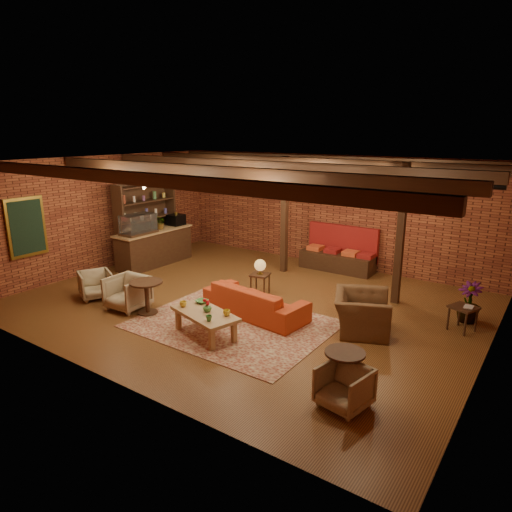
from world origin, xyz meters
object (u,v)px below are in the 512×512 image
Objects in this scene: side_table_lamp at (260,268)px; armchair_b at (127,291)px; round_table_left at (147,292)px; armchair_right at (362,306)px; round_table_right at (344,366)px; sofa at (255,301)px; plant_tall at (474,263)px; armchair_a at (95,283)px; side_table_book at (464,308)px; armchair_far at (344,385)px; coffee_table at (205,315)px.

side_table_lamp reaches higher than armchair_b.
round_table_left is 0.59m from armchair_b.
armchair_right is 1.69× the size of round_table_right.
sofa is 4.54m from plant_tall.
round_table_left reaches higher than armchair_a.
plant_tall is at bearing 90.00° from side_table_book.
armchair_a is 0.60× the size of armchair_right.
round_table_right is at bearing 126.55° from armchair_far.
coffee_table is 3.27m from armchair_far.
coffee_table is 2.18× the size of armchair_a.
armchair_a is at bearing 84.17° from armchair_right.
round_table_left is 6.52m from side_table_book.
sofa is 3.25× the size of armchair_a.
round_table_left reaches higher than sofa.
armchair_right is (5.92, 1.81, 0.16)m from armchair_a.
round_table_right is 0.34m from armchair_far.
round_table_right is (2.83, -1.75, 0.13)m from sofa.
plant_tall is at bearing 31.15° from round_table_left.
sofa reaches higher than side_table_book.
armchair_right reaches higher than coffee_table.
armchair_right reaches higher than armchair_a.
side_table_book is at bearing 88.54° from armchair_far.
armchair_a is at bearing 178.44° from coffee_table.
plant_tall is at bearing 41.83° from coffee_table.
plant_tall reaches higher than side_table_lamp.
armchair_a is at bearing 175.86° from round_table_right.
round_table_right is at bearing -7.07° from coffee_table.
armchair_far is at bearing 151.77° from sofa.
coffee_table reaches higher than sofa.
coffee_table is at bearing -4.19° from armchair_b.
plant_tall is (4.47, 1.13, 0.61)m from side_table_lamp.
armchair_far is (3.20, -0.67, -0.09)m from coffee_table.
side_table_lamp is at bearing -53.94° from sofa.
side_table_book is 3.84m from armchair_far.
round_table_right is 1.04× the size of armchair_far.
sofa is at bearing 32.13° from round_table_left.
plant_tall reaches higher than armchair_a.
armchair_right reaches higher than armchair_b.
round_table_left is (-1.34, -2.39, -0.18)m from side_table_lamp.
armchair_far reaches higher than sofa.
armchair_far is (-0.85, -3.75, -0.13)m from side_table_book.
side_table_book is at bearing 22.80° from armchair_b.
side_table_lamp is 2.74m from round_table_left.
round_table_left is at bearing 90.41° from armchair_right.
round_table_right is at bearing 154.53° from sofa.
armchair_a is 0.28× the size of plant_tall.
armchair_b is at bearing -65.41° from armchair_a.
armchair_b is 5.43m from round_table_right.
coffee_table reaches higher than round_table_left.
side_table_book is at bearing 7.32° from side_table_lamp.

